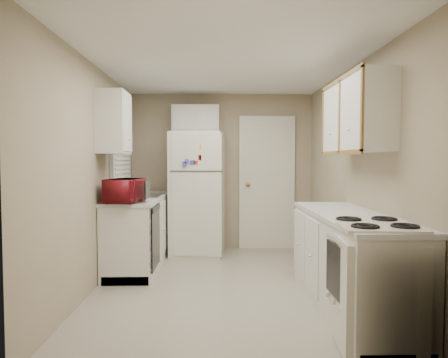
{
  "coord_description": "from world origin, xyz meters",
  "views": [
    {
      "loc": [
        -0.11,
        -4.32,
        1.38
      ],
      "look_at": [
        0.0,
        0.5,
        1.15
      ],
      "focal_mm": 32.0,
      "sensor_mm": 36.0,
      "label": 1
    }
  ],
  "objects": [
    {
      "name": "floor",
      "position": [
        0.0,
        0.0,
        0.0
      ],
      "size": [
        3.8,
        3.8,
        0.0
      ],
      "primitive_type": "plane",
      "color": "#B6AE9A",
      "rests_on": "ground"
    },
    {
      "name": "ceiling",
      "position": [
        0.0,
        0.0,
        2.4
      ],
      "size": [
        3.8,
        3.8,
        0.0
      ],
      "primitive_type": "plane",
      "color": "white",
      "rests_on": "floor"
    },
    {
      "name": "wall_left",
      "position": [
        -1.4,
        0.0,
        1.2
      ],
      "size": [
        3.8,
        3.8,
        0.0
      ],
      "primitive_type": "plane",
      "color": "tan",
      "rests_on": "floor"
    },
    {
      "name": "wall_right",
      "position": [
        1.4,
        0.0,
        1.2
      ],
      "size": [
        3.8,
        3.8,
        0.0
      ],
      "primitive_type": "plane",
      "color": "tan",
      "rests_on": "floor"
    },
    {
      "name": "wall_back",
      "position": [
        0.0,
        1.9,
        1.2
      ],
      "size": [
        2.8,
        2.8,
        0.0
      ],
      "primitive_type": "plane",
      "color": "tan",
      "rests_on": "floor"
    },
    {
      "name": "wall_front",
      "position": [
        0.0,
        -1.9,
        1.2
      ],
      "size": [
        2.8,
        2.8,
        0.0
      ],
      "primitive_type": "plane",
      "color": "tan",
      "rests_on": "floor"
    },
    {
      "name": "left_counter",
      "position": [
        -1.1,
        0.9,
        0.45
      ],
      "size": [
        0.6,
        1.8,
        0.9
      ],
      "primitive_type": "cube",
      "color": "silver",
      "rests_on": "floor"
    },
    {
      "name": "dishwasher",
      "position": [
        -0.81,
        0.3,
        0.49
      ],
      "size": [
        0.03,
        0.58,
        0.72
      ],
      "primitive_type": "cube",
      "color": "black",
      "rests_on": "floor"
    },
    {
      "name": "sink",
      "position": [
        -1.1,
        1.05,
        0.86
      ],
      "size": [
        0.54,
        0.74,
        0.16
      ],
      "primitive_type": "cube",
      "color": "gray",
      "rests_on": "left_counter"
    },
    {
      "name": "microwave",
      "position": [
        -1.12,
        0.17,
        1.05
      ],
      "size": [
        0.52,
        0.35,
        0.32
      ],
      "primitive_type": "imported",
      "rotation": [
        0.0,
        0.0,
        1.4
      ],
      "color": "maroon",
      "rests_on": "left_counter"
    },
    {
      "name": "soap_bottle",
      "position": [
        -1.15,
        1.54,
        1.0
      ],
      "size": [
        0.1,
        0.1,
        0.2
      ],
      "primitive_type": "imported",
      "rotation": [
        0.0,
        0.0,
        -0.12
      ],
      "color": "silver",
      "rests_on": "left_counter"
    },
    {
      "name": "window_blinds",
      "position": [
        -1.36,
        1.05,
        1.6
      ],
      "size": [
        0.1,
        0.98,
        1.08
      ],
      "primitive_type": "cube",
      "color": "silver",
      "rests_on": "wall_left"
    },
    {
      "name": "upper_cabinet_left",
      "position": [
        -1.25,
        0.22,
        1.8
      ],
      "size": [
        0.3,
        0.45,
        0.7
      ],
      "primitive_type": "cube",
      "color": "silver",
      "rests_on": "wall_left"
    },
    {
      "name": "refrigerator",
      "position": [
        -0.36,
        1.52,
        0.89
      ],
      "size": [
        0.81,
        0.79,
        1.78
      ],
      "primitive_type": "cube",
      "rotation": [
        0.0,
        0.0,
        -0.12
      ],
      "color": "silver",
      "rests_on": "floor"
    },
    {
      "name": "cabinet_over_fridge",
      "position": [
        -0.4,
        1.75,
        2.0
      ],
      "size": [
        0.7,
        0.3,
        0.4
      ],
      "primitive_type": "cube",
      "color": "silver",
      "rests_on": "wall_back"
    },
    {
      "name": "interior_door",
      "position": [
        0.7,
        1.86,
        1.02
      ],
      "size": [
        0.86,
        0.06,
        2.08
      ],
      "primitive_type": "cube",
      "color": "silver",
      "rests_on": "floor"
    },
    {
      "name": "right_counter",
      "position": [
        1.1,
        -0.8,
        0.45
      ],
      "size": [
        0.6,
        2.0,
        0.9
      ],
      "primitive_type": "cube",
      "color": "silver",
      "rests_on": "floor"
    },
    {
      "name": "stove",
      "position": [
        1.07,
        -1.43,
        0.41
      ],
      "size": [
        0.62,
        0.73,
        0.82
      ],
      "primitive_type": "cube",
      "rotation": [
        0.0,
        0.0,
        -0.11
      ],
      "color": "silver",
      "rests_on": "floor"
    },
    {
      "name": "upper_cabinet_right",
      "position": [
        1.25,
        -0.5,
        1.8
      ],
      "size": [
        0.3,
        1.2,
        0.7
      ],
      "primitive_type": "cube",
      "color": "silver",
      "rests_on": "wall_right"
    }
  ]
}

